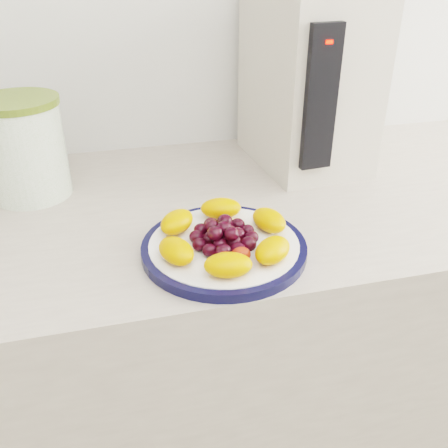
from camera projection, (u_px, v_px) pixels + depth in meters
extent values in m
cube|color=#B5A798|center=(201.00, 378.00, 1.13)|extent=(3.50, 0.60, 0.90)
cube|color=#93784B|center=(202.00, 387.00, 1.15)|extent=(3.48, 0.58, 0.84)
cylinder|color=black|center=(224.00, 248.00, 0.76)|extent=(0.25, 0.25, 0.01)
cylinder|color=white|center=(224.00, 248.00, 0.76)|extent=(0.23, 0.23, 0.02)
cylinder|color=#376C15|center=(26.00, 151.00, 0.90)|extent=(0.14, 0.14, 0.17)
cylinder|color=#5E6E27|center=(15.00, 102.00, 0.85)|extent=(0.15, 0.15, 0.01)
cube|color=beige|center=(308.00, 81.00, 1.00)|extent=(0.22, 0.29, 0.34)
cube|color=black|center=(320.00, 99.00, 0.87)|extent=(0.06, 0.02, 0.25)
cube|color=#FF0C05|center=(329.00, 42.00, 0.81)|extent=(0.01, 0.01, 0.01)
ellipsoid|color=orange|center=(269.00, 220.00, 0.78)|extent=(0.06, 0.08, 0.03)
ellipsoid|color=orange|center=(221.00, 208.00, 0.82)|extent=(0.07, 0.06, 0.03)
ellipsoid|color=orange|center=(177.00, 222.00, 0.78)|extent=(0.08, 0.08, 0.03)
ellipsoid|color=orange|center=(176.00, 251.00, 0.71)|extent=(0.06, 0.08, 0.03)
ellipsoid|color=orange|center=(228.00, 265.00, 0.68)|extent=(0.07, 0.05, 0.03)
ellipsoid|color=orange|center=(272.00, 250.00, 0.71)|extent=(0.08, 0.08, 0.03)
ellipsoid|color=black|center=(224.00, 238.00, 0.75)|extent=(0.02, 0.02, 0.02)
ellipsoid|color=black|center=(238.00, 235.00, 0.75)|extent=(0.02, 0.02, 0.02)
ellipsoid|color=black|center=(228.00, 230.00, 0.77)|extent=(0.02, 0.02, 0.02)
ellipsoid|color=black|center=(214.00, 232.00, 0.76)|extent=(0.02, 0.02, 0.02)
ellipsoid|color=black|center=(210.00, 239.00, 0.75)|extent=(0.02, 0.02, 0.02)
ellipsoid|color=black|center=(220.00, 244.00, 0.73)|extent=(0.02, 0.02, 0.02)
ellipsoid|color=black|center=(234.00, 242.00, 0.74)|extent=(0.02, 0.02, 0.02)
ellipsoid|color=black|center=(248.00, 231.00, 0.77)|extent=(0.02, 0.02, 0.02)
ellipsoid|color=black|center=(238.00, 225.00, 0.78)|extent=(0.02, 0.02, 0.02)
ellipsoid|color=black|center=(224.00, 223.00, 0.79)|extent=(0.02, 0.02, 0.02)
ellipsoid|color=black|center=(211.00, 225.00, 0.78)|extent=(0.02, 0.02, 0.02)
ellipsoid|color=black|center=(201.00, 230.00, 0.77)|extent=(0.02, 0.02, 0.02)
ellipsoid|color=black|center=(196.00, 237.00, 0.75)|extent=(0.02, 0.02, 0.02)
ellipsoid|color=black|center=(199.00, 245.00, 0.73)|extent=(0.02, 0.02, 0.02)
ellipsoid|color=black|center=(209.00, 250.00, 0.72)|extent=(0.02, 0.02, 0.02)
ellipsoid|color=black|center=(224.00, 252.00, 0.71)|extent=(0.02, 0.02, 0.02)
ellipsoid|color=black|center=(238.00, 250.00, 0.72)|extent=(0.02, 0.02, 0.02)
ellipsoid|color=black|center=(248.00, 244.00, 0.73)|extent=(0.02, 0.02, 0.02)
ellipsoid|color=black|center=(252.00, 237.00, 0.75)|extent=(0.02, 0.02, 0.02)
ellipsoid|color=black|center=(224.00, 228.00, 0.74)|extent=(0.02, 0.02, 0.02)
ellipsoid|color=black|center=(225.00, 221.00, 0.76)|extent=(0.02, 0.02, 0.02)
ellipsoid|color=black|center=(212.00, 226.00, 0.75)|extent=(0.02, 0.02, 0.02)
ellipsoid|color=black|center=(215.00, 233.00, 0.73)|extent=(0.02, 0.02, 0.02)
ellipsoid|color=black|center=(231.00, 234.00, 0.73)|extent=(0.02, 0.02, 0.02)
ellipsoid|color=red|center=(224.00, 260.00, 0.70)|extent=(0.03, 0.03, 0.02)
ellipsoid|color=red|center=(241.00, 255.00, 0.71)|extent=(0.03, 0.03, 0.02)
ellipsoid|color=red|center=(237.00, 267.00, 0.68)|extent=(0.04, 0.04, 0.02)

